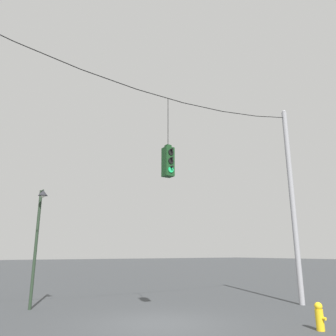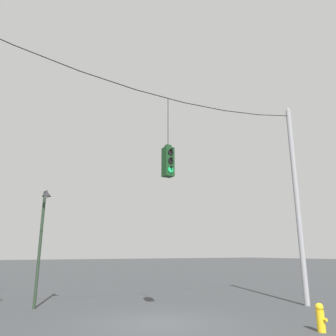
{
  "view_description": "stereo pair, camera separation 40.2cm",
  "coord_description": "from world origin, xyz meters",
  "px_view_note": "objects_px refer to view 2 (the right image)",
  "views": [
    {
      "loc": [
        -5.62,
        -9.29,
        2.12
      ],
      "look_at": [
        0.31,
        0.01,
        4.97
      ],
      "focal_mm": 35.0,
      "sensor_mm": 36.0,
      "label": 1
    },
    {
      "loc": [
        -5.28,
        -9.5,
        2.12
      ],
      "look_at": [
        0.31,
        0.01,
        4.97
      ],
      "focal_mm": 35.0,
      "sensor_mm": 36.0,
      "label": 2
    }
  ],
  "objects_px": {
    "utility_pole_right": "(297,200)",
    "traffic_light_near_left_pole": "(168,161)",
    "street_lamp": "(42,228)",
    "fire_hydrant": "(320,317)"
  },
  "relations": [
    {
      "from": "traffic_light_near_left_pole",
      "to": "utility_pole_right",
      "type": "bearing_deg",
      "value": 0.0
    },
    {
      "from": "utility_pole_right",
      "to": "fire_hydrant",
      "type": "distance_m",
      "value": 6.27
    },
    {
      "from": "utility_pole_right",
      "to": "street_lamp",
      "type": "relative_size",
      "value": 1.9
    },
    {
      "from": "traffic_light_near_left_pole",
      "to": "fire_hydrant",
      "type": "relative_size",
      "value": 3.92
    },
    {
      "from": "traffic_light_near_left_pole",
      "to": "street_lamp",
      "type": "relative_size",
      "value": 0.64
    },
    {
      "from": "utility_pole_right",
      "to": "street_lamp",
      "type": "distance_m",
      "value": 10.96
    },
    {
      "from": "utility_pole_right",
      "to": "traffic_light_near_left_pole",
      "type": "bearing_deg",
      "value": -180.0
    },
    {
      "from": "traffic_light_near_left_pole",
      "to": "fire_hydrant",
      "type": "distance_m",
      "value": 6.53
    },
    {
      "from": "utility_pole_right",
      "to": "fire_hydrant",
      "type": "bearing_deg",
      "value": -138.48
    },
    {
      "from": "traffic_light_near_left_pole",
      "to": "street_lamp",
      "type": "xyz_separation_m",
      "value": [
        -3.17,
        4.73,
        -2.12
      ]
    }
  ]
}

